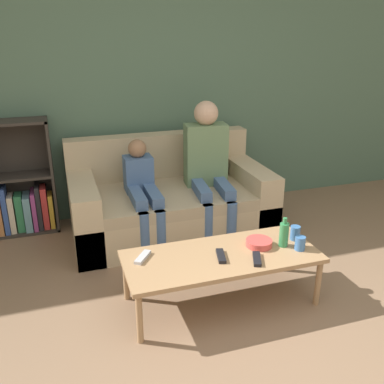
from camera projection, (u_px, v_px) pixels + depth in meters
name	position (u px, v px, depth m)	size (l,w,h in m)	color
wall_back	(161.00, 81.00, 4.09)	(12.00, 0.06, 2.60)	#4C6B56
couch	(170.00, 202.00, 3.93)	(1.75, 0.98, 0.84)	tan
bookshelf	(21.00, 192.00, 3.88)	(0.60, 0.28, 1.03)	#332D28
coffee_table	(222.00, 259.00, 2.84)	(1.30, 0.55, 0.37)	#A87F56
person_adult	(208.00, 159.00, 3.80)	(0.40, 0.69, 1.18)	#476693
person_child	(142.00, 188.00, 3.63)	(0.24, 0.66, 0.88)	#476693
cup_near	(295.00, 233.00, 3.01)	(0.07, 0.07, 0.10)	#3D70B2
cup_far	(300.00, 243.00, 2.88)	(0.07, 0.07, 0.10)	#3D70B2
tv_remote_0	(257.00, 259.00, 2.75)	(0.11, 0.18, 0.02)	black
tv_remote_1	(143.00, 257.00, 2.77)	(0.14, 0.17, 0.02)	#B7B7BC
tv_remote_2	(221.00, 256.00, 2.79)	(0.09, 0.18, 0.02)	black
snack_bowl	(259.00, 243.00, 2.94)	(0.18, 0.18, 0.05)	#DB4C47
bottle	(284.00, 234.00, 2.91)	(0.06, 0.06, 0.21)	#33844C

